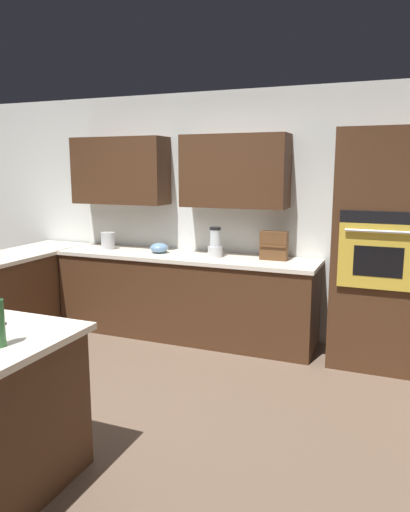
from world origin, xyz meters
TOP-DOWN VIEW (x-y plane):
  - ground_plane at (0.00, 0.00)m, footprint 14.00×14.00m
  - wall_back at (0.07, -2.04)m, footprint 6.00×0.44m
  - lower_cabinets_back at (0.10, -1.72)m, footprint 2.80×0.60m
  - countertop_back at (0.10, -1.72)m, footprint 2.84×0.64m
  - wall_oven at (-1.85, -1.72)m, footprint 0.80×0.66m
  - blender at (-0.25, -1.73)m, footprint 0.15×0.15m
  - mixing_bowl at (0.40, -1.73)m, footprint 0.20×0.20m
  - spice_rack at (-0.85, -1.80)m, footprint 0.27×0.11m
  - kettle at (1.05, -1.73)m, footprint 0.15×0.15m

SIDE VIEW (x-z plane):
  - ground_plane at x=0.00m, z-range 0.00..0.00m
  - lower_cabinets_back at x=0.10m, z-range 0.00..0.86m
  - countertop_back at x=0.10m, z-range 0.86..0.90m
  - mixing_bowl at x=0.40m, z-range 0.90..1.01m
  - kettle at x=1.05m, z-range 0.90..1.09m
  - blender at x=-0.25m, z-range 0.88..1.19m
  - spice_rack at x=-0.85m, z-range 0.90..1.19m
  - wall_oven at x=-1.85m, z-range 0.00..2.15m
  - wall_back at x=0.07m, z-range 0.12..2.72m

